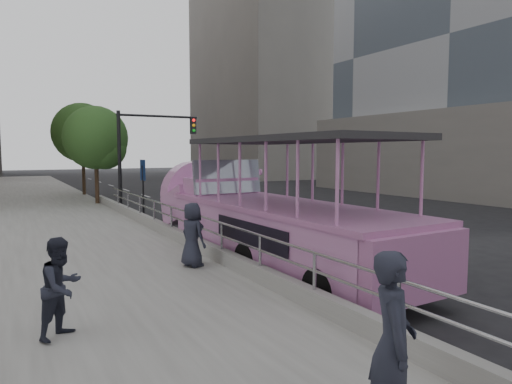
{
  "coord_description": "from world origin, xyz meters",
  "views": [
    {
      "loc": [
        -8.01,
        -10.57,
        3.16
      ],
      "look_at": [
        -0.24,
        3.35,
        1.76
      ],
      "focal_mm": 32.0,
      "sensor_mm": 36.0,
      "label": 1
    }
  ],
  "objects": [
    {
      "name": "guardrail",
      "position": [
        -3.12,
        2.0,
        1.14
      ],
      "size": [
        0.07,
        22.0,
        0.71
      ],
      "color": "#A1A2A6",
      "rests_on": "kerb_wall"
    },
    {
      "name": "parking_sign",
      "position": [
        -2.56,
        9.49,
        1.77
      ],
      "size": [
        0.09,
        0.64,
        2.83
      ],
      "color": "black",
      "rests_on": "ground"
    },
    {
      "name": "kerb_wall",
      "position": [
        -3.12,
        2.0,
        0.48
      ],
      "size": [
        0.24,
        30.0,
        0.36
      ],
      "primitive_type": "cube",
      "color": "#9E9E99",
      "rests_on": "sidewalk"
    },
    {
      "name": "ground",
      "position": [
        0.0,
        0.0,
        0.0
      ],
      "size": [
        160.0,
        160.0,
        0.0
      ],
      "primitive_type": "plane",
      "color": "black"
    },
    {
      "name": "street_tree_near",
      "position": [
        -3.3,
        15.93,
        3.82
      ],
      "size": [
        3.52,
        3.52,
        5.72
      ],
      "color": "#382719",
      "rests_on": "ground"
    },
    {
      "name": "traffic_signal",
      "position": [
        -1.7,
        12.5,
        3.5
      ],
      "size": [
        4.2,
        0.32,
        5.2
      ],
      "color": "black",
      "rests_on": "ground"
    },
    {
      "name": "street_tree_far",
      "position": [
        -3.1,
        21.93,
        4.31
      ],
      "size": [
        3.97,
        3.97,
        6.45
      ],
      "color": "#382719",
      "rests_on": "ground"
    },
    {
      "name": "pedestrian_mid",
      "position": [
        -7.28,
        -3.1,
        1.08
      ],
      "size": [
        0.96,
        0.94,
        1.56
      ],
      "primitive_type": "imported",
      "rotation": [
        0.0,
        0.0,
        0.71
      ],
      "color": "#242735",
      "rests_on": "sidewalk"
    },
    {
      "name": "pedestrian_far",
      "position": [
        -3.92,
        0.02,
        1.1
      ],
      "size": [
        0.7,
        0.9,
        1.61
      ],
      "primitive_type": "imported",
      "rotation": [
        0.0,
        0.0,
        1.84
      ],
      "color": "#242735",
      "rests_on": "sidewalk"
    },
    {
      "name": "midrise_stone_a",
      "position": [
        26.0,
        42.0,
        16.0
      ],
      "size": [
        20.0,
        20.0,
        32.0
      ],
      "primitive_type": "cube",
      "color": "slate",
      "rests_on": "ground"
    },
    {
      "name": "duck_boat",
      "position": [
        -1.63,
        0.52,
        1.31
      ],
      "size": [
        2.96,
        10.75,
        3.54
      ],
      "color": "black",
      "rests_on": "ground"
    },
    {
      "name": "car",
      "position": [
        2.45,
        7.69,
        0.65
      ],
      "size": [
        1.8,
        3.89,
        1.29
      ],
      "primitive_type": "imported",
      "rotation": [
        0.0,
        0.0,
        0.07
      ],
      "color": "silver",
      "rests_on": "ground"
    },
    {
      "name": "sidewalk",
      "position": [
        -5.75,
        10.0,
        0.15
      ],
      "size": [
        5.5,
        80.0,
        0.3
      ],
      "primitive_type": "cube",
      "color": "#A3A39E",
      "rests_on": "ground"
    },
    {
      "name": "pedestrian_near",
      "position": [
        -4.65,
        -7.38,
        1.24
      ],
      "size": [
        0.78,
        0.82,
        1.89
      ],
      "primitive_type": "imported",
      "rotation": [
        0.0,
        0.0,
        0.9
      ],
      "color": "#242735",
      "rests_on": "sidewalk"
    }
  ]
}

